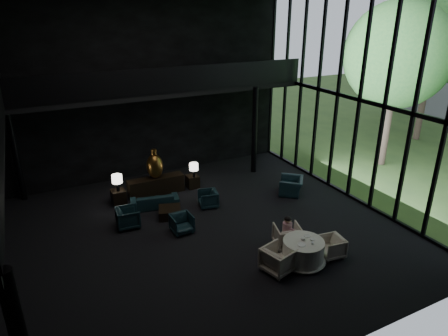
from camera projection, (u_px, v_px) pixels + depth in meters
name	position (u px, v px, depth m)	size (l,w,h in m)	color
floor	(193.00, 236.00, 13.62)	(14.00, 12.00, 0.02)	black
wall_back	(136.00, 89.00, 17.08)	(14.00, 0.04, 8.00)	black
wall_front	(315.00, 202.00, 7.16)	(14.00, 0.04, 8.00)	black
curtain_wall	(360.00, 100.00, 15.03)	(0.20, 12.00, 8.00)	black
mezzanine_back	(166.00, 91.00, 16.67)	(12.00, 2.00, 0.25)	black
railing_back	(173.00, 80.00, 15.62)	(12.00, 0.06, 1.00)	black
column_nw	(15.00, 153.00, 15.48)	(0.24, 0.24, 4.00)	black
column_ne	(255.00, 131.00, 18.19)	(0.24, 0.24, 4.00)	black
tree_near	(398.00, 55.00, 17.92)	(4.80, 4.80, 7.65)	#382D23
tree_far	(436.00, 32.00, 21.39)	(5.60, 5.60, 8.80)	#382D23
console	(156.00, 186.00, 16.53)	(2.33, 0.53, 0.74)	black
bronze_urn	(155.00, 166.00, 16.18)	(0.66, 0.66, 1.23)	olive
side_table_left	(119.00, 197.00, 15.73)	(0.53, 0.53, 0.58)	black
table_lamp_left	(117.00, 180.00, 15.40)	(0.40, 0.40, 0.67)	black
side_table_right	(193.00, 181.00, 17.17)	(0.50, 0.50, 0.55)	black
table_lamp_right	(194.00, 167.00, 16.75)	(0.37, 0.37, 0.62)	black
sofa	(155.00, 199.00, 15.47)	(1.63, 0.48, 0.64)	#102734
lounge_armchair_west	(128.00, 216.00, 14.03)	(0.79, 0.74, 0.81)	#13222D
lounge_armchair_east	(208.00, 199.00, 15.50)	(0.65, 0.61, 0.67)	#0F333A
lounge_armchair_south	(182.00, 223.00, 13.72)	(0.66, 0.61, 0.68)	#183947
window_armchair	(291.00, 183.00, 16.53)	(1.05, 0.68, 0.91)	#1A3949
coffee_table	(170.00, 212.00, 14.79)	(0.80, 0.80, 0.36)	black
dining_table	(303.00, 253.00, 12.08)	(1.41, 1.41, 0.75)	white
dining_chair_north	(287.00, 234.00, 12.86)	(0.85, 0.80, 0.88)	#BCB3A7
dining_chair_east	(331.00, 247.00, 12.39)	(0.65, 0.61, 0.67)	beige
dining_chair_west	(278.00, 257.00, 11.64)	(0.92, 0.86, 0.95)	silver
child	(287.00, 226.00, 12.71)	(0.31, 0.31, 0.66)	#CF8DAB
plate_a	(302.00, 245.00, 11.73)	(0.24, 0.24, 0.02)	white
plate_b	(307.00, 236.00, 12.18)	(0.21, 0.21, 0.01)	white
saucer	(313.00, 239.00, 12.00)	(0.16, 0.16, 0.01)	white
coffee_cup	(312.00, 240.00, 11.92)	(0.08, 0.08, 0.06)	white
cereal_bowl	(303.00, 239.00, 11.97)	(0.15, 0.15, 0.08)	white
cream_pot	(312.00, 243.00, 11.74)	(0.06, 0.06, 0.07)	#99999E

